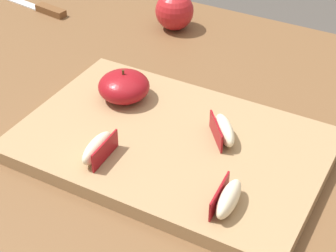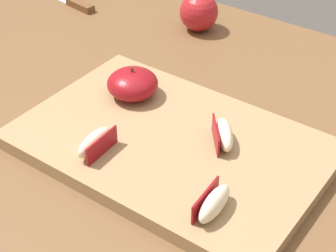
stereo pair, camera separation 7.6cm
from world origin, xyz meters
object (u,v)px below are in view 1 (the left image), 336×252
apple_half_skin_up (124,86)px  apple_wedge_middle (224,130)px  whole_apple_crimson (174,11)px  paring_knife (46,9)px  apple_wedge_left (228,199)px  apple_wedge_front (98,148)px  cutting_board (168,144)px

apple_half_skin_up → apple_wedge_middle: (0.17, -0.02, -0.01)m
whole_apple_crimson → paring_knife: bearing=-166.9°
apple_half_skin_up → apple_wedge_left: apple_half_skin_up is taller
apple_wedge_front → whole_apple_crimson: bearing=104.6°
cutting_board → whole_apple_crimson: (-0.17, 0.33, 0.03)m
cutting_board → paring_knife: 0.51m
apple_wedge_left → whole_apple_crimson: bearing=125.2°
paring_knife → whole_apple_crimson: (0.26, 0.06, 0.03)m
apple_wedge_left → paring_knife: 0.66m
apple_half_skin_up → apple_wedge_left: bearing=-30.9°
apple_wedge_middle → cutting_board: bearing=-153.0°
cutting_board → apple_half_skin_up: apple_half_skin_up is taller
paring_knife → whole_apple_crimson: bearing=13.1°
apple_half_skin_up → paring_knife: apple_half_skin_up is taller
apple_wedge_front → whole_apple_crimson: (-0.11, 0.41, 0.00)m
cutting_board → apple_half_skin_up: (-0.11, 0.05, 0.03)m
paring_knife → apple_wedge_left: bearing=-32.5°
apple_wedge_left → apple_wedge_middle: bearing=116.3°
whole_apple_crimson → apple_half_skin_up: bearing=-77.3°
apple_half_skin_up → apple_wedge_front: bearing=-71.7°
cutting_board → apple_wedge_front: size_ratio=6.25×
apple_wedge_left → apple_wedge_front: 0.19m
apple_half_skin_up → apple_wedge_front: apple_half_skin_up is taller
paring_knife → whole_apple_crimson: whole_apple_crimson is taller
apple_wedge_middle → apple_wedge_front: same height
cutting_board → whole_apple_crimson: bearing=116.8°
apple_half_skin_up → apple_wedge_left: (0.23, -0.14, -0.01)m
cutting_board → apple_wedge_middle: bearing=27.0°
apple_wedge_front → whole_apple_crimson: whole_apple_crimson is taller
cutting_board → paring_knife: bearing=147.9°
cutting_board → apple_wedge_left: 0.15m
apple_wedge_front → paring_knife: size_ratio=0.42×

